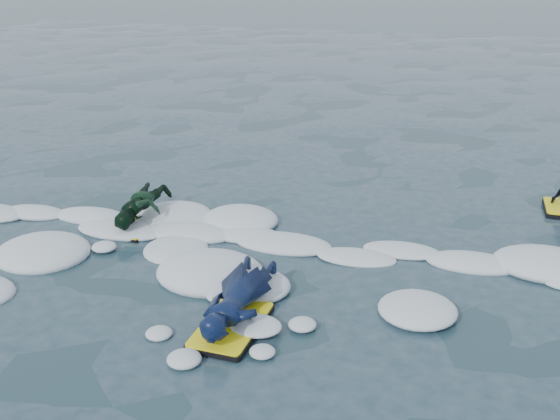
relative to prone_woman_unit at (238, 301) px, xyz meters
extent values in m
plane|color=#18333B|center=(-0.60, 0.34, -0.22)|extent=(120.00, 120.00, 0.00)
cube|color=black|center=(0.00, -0.22, -0.18)|extent=(0.67, 1.12, 0.05)
cube|color=#FFEF15|center=(0.00, -0.22, -0.14)|extent=(0.64, 1.10, 0.02)
imported|color=#0B194D|center=(0.00, 0.03, 0.02)|extent=(0.64, 1.64, 0.39)
cube|color=black|center=(-2.01, 1.86, -0.19)|extent=(0.51, 0.83, 0.04)
cube|color=#FFEF15|center=(-2.01, 1.86, -0.16)|extent=(0.49, 0.81, 0.01)
cube|color=blue|center=(-2.01, 1.86, -0.15)|extent=(0.21, 0.76, 0.00)
imported|color=black|center=(-2.01, 2.06, 0.03)|extent=(0.63, 1.21, 0.45)
camera|label=1|loc=(2.01, -6.08, 3.65)|focal=45.00mm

